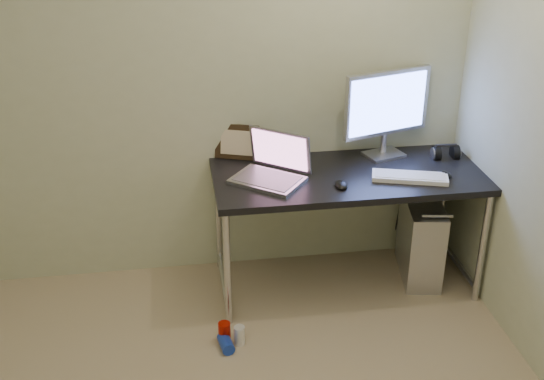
% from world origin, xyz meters
% --- Properties ---
extents(wall_back, '(3.50, 0.02, 2.50)m').
position_xyz_m(wall_back, '(0.00, 1.75, 1.25)').
color(wall_back, beige).
rests_on(wall_back, ground).
extents(desk, '(1.56, 0.68, 0.75)m').
position_xyz_m(desk, '(0.97, 1.41, 0.67)').
color(desk, black).
rests_on(desk, ground).
extents(tower_computer, '(0.29, 0.51, 0.54)m').
position_xyz_m(tower_computer, '(1.46, 1.43, 0.25)').
color(tower_computer, silver).
rests_on(tower_computer, ground).
extents(cable_a, '(0.01, 0.16, 0.69)m').
position_xyz_m(cable_a, '(1.41, 1.70, 0.40)').
color(cable_a, black).
rests_on(cable_a, ground).
extents(cable_b, '(0.02, 0.11, 0.71)m').
position_xyz_m(cable_b, '(1.50, 1.68, 0.38)').
color(cable_b, black).
rests_on(cable_b, ground).
extents(can_red, '(0.08, 0.08, 0.12)m').
position_xyz_m(can_red, '(0.19, 0.94, 0.06)').
color(can_red, '#AB1003').
rests_on(can_red, ground).
extents(can_white, '(0.07, 0.07, 0.11)m').
position_xyz_m(can_white, '(0.27, 0.91, 0.05)').
color(can_white, white).
rests_on(can_white, ground).
extents(can_blue, '(0.09, 0.14, 0.07)m').
position_xyz_m(can_blue, '(0.19, 0.88, 0.03)').
color(can_blue, blue).
rests_on(can_blue, ground).
extents(laptop, '(0.49, 0.48, 0.26)m').
position_xyz_m(laptop, '(0.53, 1.41, 0.81)').
color(laptop, '#B7B7BF').
rests_on(laptop, desk).
extents(monitor, '(0.55, 0.22, 0.53)m').
position_xyz_m(monitor, '(1.25, 1.64, 1.06)').
color(monitor, '#B7B7BF').
rests_on(monitor, desk).
extents(keyboard, '(0.45, 0.26, 0.03)m').
position_xyz_m(keyboard, '(1.29, 1.28, 0.76)').
color(keyboard, white).
rests_on(keyboard, desk).
extents(mouse_right, '(0.10, 0.12, 0.04)m').
position_xyz_m(mouse_right, '(1.50, 1.29, 0.77)').
color(mouse_right, black).
rests_on(mouse_right, desk).
extents(mouse_left, '(0.08, 0.12, 0.04)m').
position_xyz_m(mouse_left, '(0.88, 1.24, 0.77)').
color(mouse_left, black).
rests_on(mouse_left, desk).
extents(headphones, '(0.16, 0.10, 0.11)m').
position_xyz_m(headphones, '(1.61, 1.55, 0.78)').
color(headphones, black).
rests_on(headphones, desk).
extents(picture_frame, '(0.27, 0.16, 0.21)m').
position_xyz_m(picture_frame, '(0.36, 1.72, 0.86)').
color(picture_frame, black).
rests_on(picture_frame, desk).
extents(webcam, '(0.05, 0.04, 0.13)m').
position_xyz_m(webcam, '(0.57, 1.71, 0.85)').
color(webcam, silver).
rests_on(webcam, desk).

